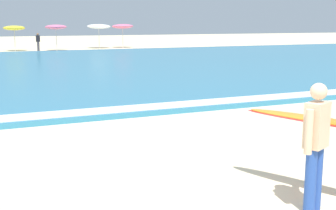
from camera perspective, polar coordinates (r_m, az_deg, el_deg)
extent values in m
plane|color=beige|center=(6.32, 3.02, -12.88)|extent=(160.00, 160.00, 0.00)
cube|color=teal|center=(25.33, -17.92, 4.38)|extent=(120.00, 28.00, 0.14)
cube|color=white|center=(12.20, -10.98, -0.91)|extent=(120.00, 0.91, 0.01)
cylinder|color=#284CA3|center=(6.30, 17.47, -9.13)|extent=(0.15, 0.15, 0.88)
cylinder|color=#284CA3|center=(6.47, 18.16, -8.67)|extent=(0.15, 0.15, 0.88)
cube|color=beige|center=(6.19, 18.20, -2.40)|extent=(0.40, 0.34, 0.60)
sphere|color=beige|center=(6.11, 18.43, 1.63)|extent=(0.22, 0.22, 0.22)
cylinder|color=beige|center=(5.99, 17.29, -3.25)|extent=(0.10, 0.10, 0.58)
cylinder|color=beige|center=(6.43, 19.01, -1.79)|extent=(0.32, 0.22, 0.51)
ellipsoid|color=orange|center=(6.66, 19.95, -2.05)|extent=(1.34, 2.48, 0.12)
ellipsoid|color=red|center=(6.67, 19.94, -2.21)|extent=(1.41, 2.59, 0.08)
cylinder|color=beige|center=(42.03, -18.71, 7.76)|extent=(0.05, 0.05, 1.94)
ellipsoid|color=yellow|center=(42.01, -18.79, 9.16)|extent=(1.82, 1.83, 0.46)
cylinder|color=beige|center=(41.30, -13.86, 8.02)|extent=(0.05, 0.05, 2.02)
ellipsoid|color=pink|center=(41.27, -13.92, 9.51)|extent=(1.86, 1.87, 0.45)
cylinder|color=beige|center=(44.48, -8.67, 8.36)|extent=(0.05, 0.05, 2.03)
ellipsoid|color=white|center=(44.45, -8.70, 9.74)|extent=(2.22, 2.24, 0.55)
cylinder|color=beige|center=(45.26, -5.71, 8.45)|extent=(0.05, 0.05, 2.03)
ellipsoid|color=pink|center=(45.24, -5.73, 9.82)|extent=(2.09, 2.11, 0.52)
cylinder|color=#383842|center=(40.84, -15.99, 7.07)|extent=(0.20, 0.20, 0.84)
cube|color=black|center=(40.81, -16.04, 8.03)|extent=(0.32, 0.20, 0.54)
sphere|color=brown|center=(40.80, -16.07, 8.55)|extent=(0.20, 0.20, 0.20)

